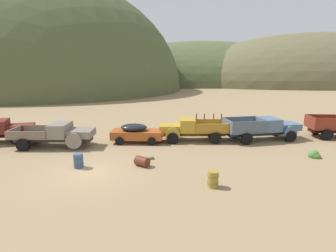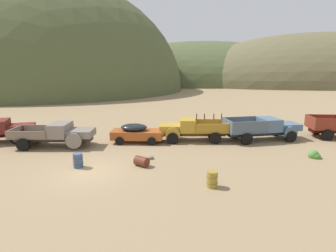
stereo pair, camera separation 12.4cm
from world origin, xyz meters
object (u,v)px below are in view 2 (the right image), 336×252
(truck_primer_gray, at_px, (59,134))
(oil_drum_tipped, at_px, (142,161))
(oil_drum_by_truck, at_px, (212,179))
(oil_drum_spare, at_px, (78,160))
(truck_chalk_blue, at_px, (267,128))
(car_oxide_orange, at_px, (139,133))
(truck_mustard, at_px, (188,129))

(truck_primer_gray, height_order, oil_drum_tipped, truck_primer_gray)
(truck_primer_gray, height_order, oil_drum_by_truck, truck_primer_gray)
(oil_drum_spare, bearing_deg, truck_chalk_blue, 18.33)
(truck_primer_gray, bearing_deg, oil_drum_spare, -56.91)
(car_oxide_orange, bearing_deg, truck_primer_gray, -166.62)
(oil_drum_by_truck, xyz_separation_m, oil_drum_spare, (-7.64, 3.66, 0.02))
(oil_drum_by_truck, bearing_deg, truck_primer_gray, 139.84)
(truck_primer_gray, distance_m, truck_chalk_blue, 17.22)
(oil_drum_tipped, bearing_deg, oil_drum_by_truck, -43.39)
(oil_drum_tipped, bearing_deg, truck_chalk_blue, 25.23)
(truck_primer_gray, height_order, oil_drum_spare, truck_primer_gray)
(oil_drum_spare, bearing_deg, car_oxide_orange, 54.30)
(truck_chalk_blue, bearing_deg, oil_drum_tipped, -159.70)
(oil_drum_tipped, bearing_deg, car_oxide_orange, 91.73)
(oil_drum_spare, bearing_deg, oil_drum_by_truck, -25.58)
(car_oxide_orange, bearing_deg, oil_drum_by_truck, -58.07)
(oil_drum_tipped, distance_m, oil_drum_by_truck, 5.04)
(car_oxide_orange, relative_size, oil_drum_by_truck, 5.28)
(truck_mustard, height_order, oil_drum_tipped, truck_mustard)
(truck_chalk_blue, bearing_deg, truck_primer_gray, 175.39)
(truck_mustard, relative_size, oil_drum_tipped, 5.52)
(truck_primer_gray, xyz_separation_m, truck_chalk_blue, (17.22, 0.09, 0.01))
(truck_mustard, relative_size, truck_chalk_blue, 0.88)
(oil_drum_tipped, relative_size, oil_drum_by_truck, 1.21)
(car_oxide_orange, xyz_separation_m, oil_drum_spare, (-3.81, -5.31, -0.36))
(truck_chalk_blue, xyz_separation_m, oil_drum_spare, (-14.82, -4.91, -0.56))
(oil_drum_tipped, height_order, oil_drum_spare, oil_drum_spare)
(truck_primer_gray, relative_size, truck_mustard, 1.10)
(truck_primer_gray, bearing_deg, truck_chalk_blue, 6.91)
(truck_mustard, bearing_deg, oil_drum_spare, 39.71)
(truck_chalk_blue, bearing_deg, truck_mustard, 171.01)
(car_oxide_orange, height_order, truck_chalk_blue, truck_chalk_blue)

